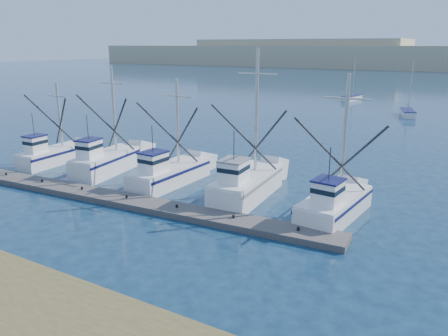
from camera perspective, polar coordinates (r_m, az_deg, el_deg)
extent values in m
plane|color=#0D233C|center=(20.88, -2.56, -14.02)|extent=(500.00, 500.00, 0.00)
cube|color=#56514D|center=(30.36, -12.57, -4.19)|extent=(29.64, 3.67, 0.39)
cube|color=white|center=(42.33, -21.39, 1.41)|extent=(2.41, 6.68, 1.30)
cube|color=white|center=(41.02, -23.40, 2.78)|extent=(1.30, 1.66, 1.50)
cylinder|color=#B7B2A8|center=(42.35, -20.70, 6.42)|extent=(0.22, 0.22, 5.83)
cube|color=white|center=(37.77, -15.01, 0.58)|extent=(3.23, 7.28, 1.63)
cube|color=white|center=(36.19, -17.17, 2.32)|extent=(1.56, 1.88, 1.50)
cylinder|color=#B7B2A8|center=(37.75, -14.20, 7.45)|extent=(0.22, 0.22, 7.16)
cube|color=white|center=(33.85, -7.11, -0.97)|extent=(2.85, 7.42, 1.37)
cube|color=white|center=(32.04, -9.20, 0.65)|extent=(1.54, 1.85, 1.50)
cylinder|color=#B7B2A8|center=(33.92, -6.07, 6.00)|extent=(0.22, 0.22, 6.58)
cube|color=white|center=(30.57, 3.02, -2.45)|extent=(3.04, 7.74, 1.63)
cube|color=white|center=(28.46, 1.29, -0.52)|extent=(1.61, 1.94, 1.50)
cylinder|color=#B7B2A8|center=(30.53, 4.27, 7.35)|extent=(0.22, 0.22, 8.56)
cube|color=white|center=(28.08, 14.22, -4.96)|extent=(3.19, 6.88, 1.32)
cube|color=white|center=(26.06, 13.39, -3.25)|extent=(1.62, 1.77, 1.50)
cylinder|color=#B7B2A8|center=(27.96, 15.47, 4.20)|extent=(0.22, 0.22, 7.43)
cube|color=white|center=(71.75, 22.85, 6.62)|extent=(3.02, 5.87, 0.90)
cylinder|color=#B7B2A8|center=(71.60, 23.23, 9.84)|extent=(0.12, 0.12, 7.20)
cube|color=white|center=(88.73, 16.35, 8.74)|extent=(2.88, 5.50, 0.90)
cylinder|color=#B7B2A8|center=(88.66, 16.61, 11.36)|extent=(0.12, 0.12, 7.20)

